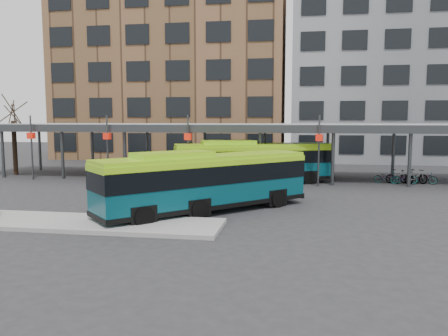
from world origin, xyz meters
TOP-DOWN VIEW (x-y plane):
  - ground at (0.00, 0.00)m, footprint 120.00×120.00m
  - boarding_island at (-5.50, -3.00)m, footprint 14.00×3.00m
  - canopy at (-0.06, 12.87)m, footprint 40.00×6.53m
  - tree at (-18.00, 12.00)m, footprint 1.64×1.64m
  - building_brick at (-10.00, 32.00)m, footprint 26.00×14.00m
  - building_grey at (16.00, 32.00)m, footprint 24.00×14.00m
  - bus_front at (0.18, 0.41)m, footprint 9.47×9.33m
  - bus_rear at (1.54, 10.46)m, footprint 11.23×6.02m
  - bike_rack at (12.18, 11.86)m, footprint 4.35×1.34m

SIDE VIEW (x-z plane):
  - ground at x=0.00m, z-range 0.00..0.00m
  - boarding_island at x=-5.50m, z-range 0.00..0.18m
  - bike_rack at x=12.18m, z-range -0.06..1.00m
  - bus_front at x=0.18m, z-range 0.06..3.09m
  - bus_rear at x=1.54m, z-range 0.06..3.12m
  - tree at x=-18.00m, z-range -0.36..5.23m
  - canopy at x=-0.06m, z-range 1.51..6.31m
  - building_grey at x=16.00m, z-range 0.00..20.00m
  - building_brick at x=-10.00m, z-range 0.00..22.00m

